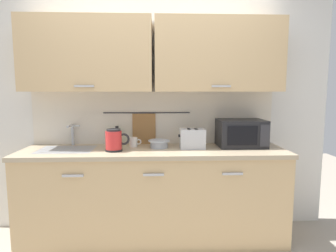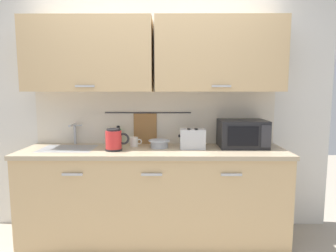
{
  "view_description": "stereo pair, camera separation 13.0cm",
  "coord_description": "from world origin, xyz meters",
  "px_view_note": "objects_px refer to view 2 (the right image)",
  "views": [
    {
      "loc": [
        0.03,
        -2.41,
        1.46
      ],
      "look_at": [
        0.14,
        0.33,
        1.12
      ],
      "focal_mm": 30.65,
      "sensor_mm": 36.0,
      "label": 1
    },
    {
      "loc": [
        0.16,
        -2.41,
        1.46
      ],
      "look_at": [
        0.14,
        0.33,
        1.12
      ],
      "focal_mm": 30.65,
      "sensor_mm": 36.0,
      "label": 2
    }
  ],
  "objects_px": {
    "microwave": "(242,134)",
    "dish_soap_bottle": "(118,136)",
    "mug_near_sink": "(134,142)",
    "toaster": "(192,139)",
    "electric_kettle": "(114,140)",
    "mixing_bowl": "(159,143)"
  },
  "relations": [
    {
      "from": "dish_soap_bottle",
      "to": "mug_near_sink",
      "type": "bearing_deg",
      "value": -30.89
    },
    {
      "from": "mug_near_sink",
      "to": "toaster",
      "type": "relative_size",
      "value": 0.47
    },
    {
      "from": "dish_soap_bottle",
      "to": "mug_near_sink",
      "type": "relative_size",
      "value": 1.63
    },
    {
      "from": "electric_kettle",
      "to": "toaster",
      "type": "xyz_separation_m",
      "value": [
        0.74,
        0.1,
        -0.01
      ]
    },
    {
      "from": "electric_kettle",
      "to": "mixing_bowl",
      "type": "xyz_separation_m",
      "value": [
        0.42,
        0.14,
        -0.06
      ]
    },
    {
      "from": "microwave",
      "to": "dish_soap_bottle",
      "type": "bearing_deg",
      "value": 174.23
    },
    {
      "from": "dish_soap_bottle",
      "to": "toaster",
      "type": "bearing_deg",
      "value": -15.06
    },
    {
      "from": "mixing_bowl",
      "to": "mug_near_sink",
      "type": "bearing_deg",
      "value": 167.11
    },
    {
      "from": "mug_near_sink",
      "to": "mixing_bowl",
      "type": "relative_size",
      "value": 0.56
    },
    {
      "from": "microwave",
      "to": "toaster",
      "type": "height_order",
      "value": "microwave"
    },
    {
      "from": "mixing_bowl",
      "to": "microwave",
      "type": "bearing_deg",
      "value": 2.62
    },
    {
      "from": "electric_kettle",
      "to": "dish_soap_bottle",
      "type": "distance_m",
      "value": 0.3
    },
    {
      "from": "microwave",
      "to": "electric_kettle",
      "type": "xyz_separation_m",
      "value": [
        -1.24,
        -0.18,
        -0.03
      ]
    },
    {
      "from": "dish_soap_bottle",
      "to": "mixing_bowl",
      "type": "xyz_separation_m",
      "value": [
        0.43,
        -0.16,
        -0.04
      ]
    },
    {
      "from": "mixing_bowl",
      "to": "toaster",
      "type": "bearing_deg",
      "value": -6.75
    },
    {
      "from": "microwave",
      "to": "electric_kettle",
      "type": "height_order",
      "value": "microwave"
    },
    {
      "from": "mixing_bowl",
      "to": "toaster",
      "type": "xyz_separation_m",
      "value": [
        0.32,
        -0.04,
        0.05
      ]
    },
    {
      "from": "electric_kettle",
      "to": "microwave",
      "type": "bearing_deg",
      "value": 8.08
    },
    {
      "from": "mug_near_sink",
      "to": "mixing_bowl",
      "type": "distance_m",
      "value": 0.26
    },
    {
      "from": "mug_near_sink",
      "to": "mixing_bowl",
      "type": "height_order",
      "value": "mug_near_sink"
    },
    {
      "from": "dish_soap_bottle",
      "to": "microwave",
      "type": "bearing_deg",
      "value": -5.77
    },
    {
      "from": "toaster",
      "to": "mug_near_sink",
      "type": "bearing_deg",
      "value": 170.53
    }
  ]
}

